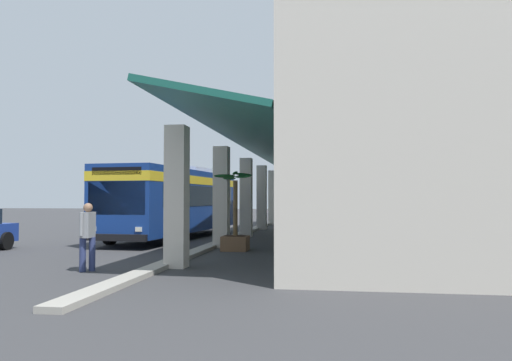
{
  "coord_description": "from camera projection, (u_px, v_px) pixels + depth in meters",
  "views": [
    {
      "loc": [
        24.9,
        7.98,
        1.84
      ],
      "look_at": [
        4.79,
        4.93,
        2.57
      ],
      "focal_mm": 35.06,
      "sensor_mm": 36.0,
      "label": 1
    }
  ],
  "objects": [
    {
      "name": "ground",
      "position": [
        332.0,
        236.0,
        24.54
      ],
      "size": [
        120.0,
        120.0,
        0.0
      ],
      "primitive_type": "plane",
      "color": "#38383A"
    },
    {
      "name": "curb_strip",
      "position": [
        238.0,
        235.0,
        24.13
      ],
      "size": [
        32.83,
        0.5,
        0.12
      ],
      "primitive_type": "cube",
      "color": "#9E998E",
      "rests_on": "ground"
    },
    {
      "name": "plaza_building",
      "position": [
        445.0,
        157.0,
        22.82
      ],
      "size": [
        27.66,
        16.15,
        7.47
      ],
      "color": "beige",
      "rests_on": "ground"
    },
    {
      "name": "transit_bus",
      "position": [
        176.0,
        198.0,
        23.22
      ],
      "size": [
        11.37,
        3.43,
        3.34
      ],
      "color": "navy",
      "rests_on": "ground"
    },
    {
      "name": "parked_sedan_silver",
      "position": [
        123.0,
        216.0,
        30.52
      ],
      "size": [
        4.54,
        2.28,
        1.47
      ],
      "color": "#B2B5BA",
      "rests_on": "ground"
    },
    {
      "name": "pedestrian",
      "position": [
        88.0,
        233.0,
        12.6
      ],
      "size": [
        0.69,
        0.32,
        1.72
      ],
      "color": "navy",
      "rests_on": "ground"
    },
    {
      "name": "potted_palm",
      "position": [
        235.0,
        231.0,
        17.59
      ],
      "size": [
        2.07,
        1.41,
        2.79
      ],
      "color": "brown",
      "rests_on": "ground"
    }
  ]
}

